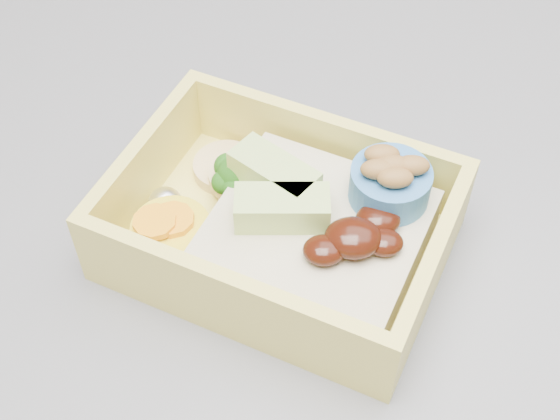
{
  "coord_description": "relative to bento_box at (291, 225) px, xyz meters",
  "views": [
    {
      "loc": [
        -0.2,
        -0.42,
        1.24
      ],
      "look_at": [
        -0.2,
        -0.18,
        0.95
      ],
      "focal_mm": 50.0,
      "sensor_mm": 36.0,
      "label": 1
    }
  ],
  "objects": [
    {
      "name": "bento_box",
      "position": [
        0.0,
        0.0,
        0.0
      ],
      "size": [
        0.19,
        0.17,
        0.06
      ],
      "rotation": [
        0.0,
        0.0,
        -0.43
      ],
      "color": "#E6D65F",
      "rests_on": "island"
    }
  ]
}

